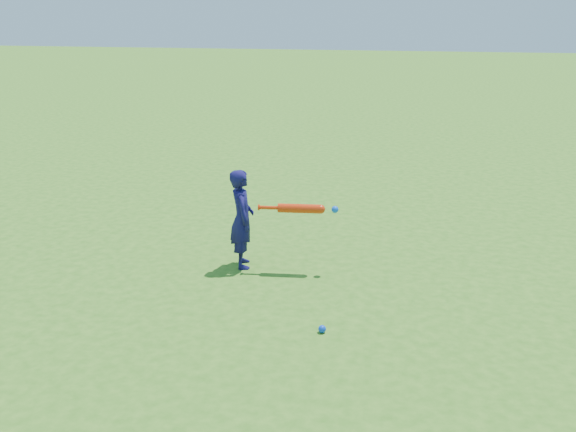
{
  "coord_description": "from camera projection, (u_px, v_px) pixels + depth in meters",
  "views": [
    {
      "loc": [
        2.56,
        -6.03,
        2.7
      ],
      "look_at": [
        1.12,
        0.34,
        0.59
      ],
      "focal_mm": 40.0,
      "sensor_mm": 36.0,
      "label": 1
    }
  ],
  "objects": [
    {
      "name": "child",
      "position": [
        242.0,
        219.0,
        6.92
      ],
      "size": [
        0.38,
        0.46,
        1.09
      ],
      "primitive_type": "imported",
      "rotation": [
        0.0,
        0.0,
        1.93
      ],
      "color": "#13104B",
      "rests_on": "ground"
    },
    {
      "name": "ground",
      "position": [
        181.0,
        270.0,
        6.96
      ],
      "size": [
        80.0,
        80.0,
        0.0
      ],
      "primitive_type": "plane",
      "color": "#316B19",
      "rests_on": "ground"
    },
    {
      "name": "bat_swing",
      "position": [
        303.0,
        209.0,
        6.76
      ],
      "size": [
        0.85,
        0.17,
        0.1
      ],
      "rotation": [
        0.0,
        0.0,
        0.12
      ],
      "color": "red",
      "rests_on": "ground"
    },
    {
      "name": "ground_ball_blue",
      "position": [
        322.0,
        329.0,
        5.61
      ],
      "size": [
        0.07,
        0.07,
        0.07
      ],
      "primitive_type": "sphere",
      "color": "blue",
      "rests_on": "ground"
    }
  ]
}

